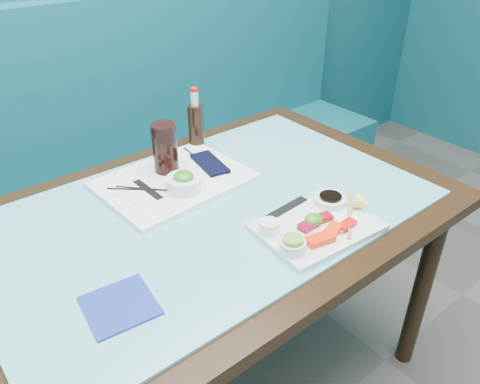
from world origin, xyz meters
TOP-DOWN VIEW (x-y plane):
  - booth_bench at (0.00, 2.29)m, footprint 3.00×0.56m
  - dining_table at (0.00, 1.45)m, footprint 1.40×0.90m
  - glass_top at (0.00, 1.45)m, footprint 1.22×0.76m
  - sashimi_plate at (0.16, 1.19)m, footprint 0.32×0.24m
  - salmon_left at (0.11, 1.13)m, footprint 0.08×0.05m
  - salmon_mid at (0.16, 1.14)m, footprint 0.07×0.05m
  - salmon_right at (0.21, 1.13)m, footprint 0.06×0.03m
  - tuna_left at (0.13, 1.19)m, footprint 0.05×0.03m
  - tuna_right at (0.18, 1.19)m, footprint 0.06×0.04m
  - seaweed_garnish at (0.15, 1.20)m, footprint 0.06×0.06m
  - ramekin_wasabi at (0.03, 1.15)m, footprint 0.08×0.08m
  - wasabi_fill at (0.03, 1.15)m, footprint 0.06×0.06m
  - ramekin_ginger at (0.04, 1.24)m, footprint 0.06×0.06m
  - ginger_fill at (0.04, 1.24)m, footprint 0.05×0.05m
  - soy_dish at (0.26, 1.24)m, footprint 0.09×0.09m
  - soy_fill at (0.26, 1.24)m, footprint 0.06×0.06m
  - lemon_wedge at (0.30, 1.16)m, footprint 0.05×0.04m
  - chopstick_sleeve at (0.14, 1.29)m, footprint 0.16×0.04m
  - wooden_chopstick_a at (0.27, 1.17)m, footprint 0.19×0.16m
  - wooden_chopstick_b at (0.28, 1.17)m, footprint 0.21×0.11m
  - serving_tray at (-0.00, 1.63)m, footprint 0.45×0.35m
  - paper_placemat at (-0.00, 1.63)m, footprint 0.40×0.33m
  - seaweed_bowl at (-0.01, 1.55)m, footprint 0.13×0.13m
  - seaweed_salad at (-0.01, 1.55)m, footprint 0.06×0.06m
  - cola_glass at (0.01, 1.68)m, footprint 0.09×0.09m
  - navy_pouch at (0.13, 1.63)m, footprint 0.09×0.17m
  - fork at (0.12, 1.73)m, footprint 0.02×0.08m
  - black_chopstick_a at (-0.10, 1.62)m, footprint 0.18×0.16m
  - black_chopstick_b at (-0.10, 1.62)m, footprint 0.14×0.15m
  - tray_sleeve at (-0.10, 1.62)m, footprint 0.03×0.14m
  - cola_bottle_body at (0.19, 1.79)m, footprint 0.06×0.06m
  - cola_bottle_neck at (0.19, 1.79)m, footprint 0.03×0.03m
  - cola_bottle_cap at (0.19, 1.79)m, footprint 0.03×0.03m
  - blue_napkin at (-0.37, 1.26)m, footprint 0.16×0.16m

SIDE VIEW (x-z plane):
  - booth_bench at x=0.00m, z-range -0.21..0.96m
  - dining_table at x=0.00m, z-range 0.29..1.04m
  - glass_top at x=0.00m, z-range 0.75..0.76m
  - blue_napkin at x=-0.37m, z-range 0.76..0.76m
  - sashimi_plate at x=0.16m, z-range 0.76..0.77m
  - serving_tray at x=0.00m, z-range 0.76..0.77m
  - paper_placemat at x=0.00m, z-range 0.77..0.78m
  - tray_sleeve at x=-0.10m, z-range 0.77..0.78m
  - chopstick_sleeve at x=0.14m, z-range 0.77..0.78m
  - black_chopstick_b at x=-0.10m, z-range 0.77..0.78m
  - black_chopstick_a at x=-0.10m, z-range 0.77..0.78m
  - wooden_chopstick_b at x=0.28m, z-range 0.77..0.78m
  - wooden_chopstick_a at x=0.27m, z-range 0.77..0.78m
  - fork at x=0.12m, z-range 0.77..0.78m
  - navy_pouch at x=0.13m, z-range 0.77..0.79m
  - salmon_right at x=0.21m, z-range 0.77..0.79m
  - tuna_right at x=0.18m, z-range 0.77..0.79m
  - salmon_mid at x=0.16m, z-range 0.77..0.79m
  - tuna_left at x=0.13m, z-range 0.77..0.79m
  - salmon_left at x=0.11m, z-range 0.77..0.79m
  - soy_dish at x=0.26m, z-range 0.77..0.79m
  - ramekin_ginger at x=0.04m, z-range 0.77..0.80m
  - ramekin_wasabi at x=0.03m, z-range 0.77..0.80m
  - seaweed_garnish at x=0.15m, z-range 0.77..0.80m
  - seaweed_bowl at x=-0.01m, z-range 0.77..0.82m
  - soy_fill at x=0.26m, z-range 0.79..0.80m
  - lemon_wedge at x=0.30m, z-range 0.77..0.82m
  - ginger_fill at x=0.04m, z-range 0.80..0.81m
  - wasabi_fill at x=0.03m, z-range 0.80..0.81m
  - seaweed_salad at x=-0.01m, z-range 0.80..0.83m
  - cola_bottle_body at x=0.19m, z-range 0.76..0.91m
  - cola_glass at x=0.01m, z-range 0.77..0.93m
  - cola_bottle_neck at x=0.19m, z-range 0.91..0.96m
  - cola_bottle_cap at x=0.19m, z-range 0.96..0.97m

